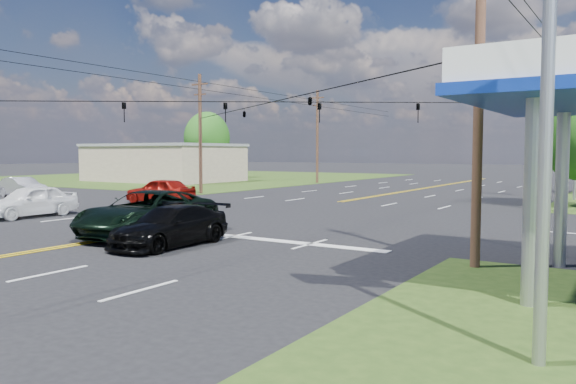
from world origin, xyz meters
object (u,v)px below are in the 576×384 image
Objects in this scene: pickup_dkgreen at (148,213)px; sedan_silver at (22,187)px; pole_ne at (560,123)px; pole_se at (479,94)px; suv_black at (170,226)px; pickup_white at (30,201)px; retail_nw at (164,164)px; pole_nw at (200,132)px; tree_far_l at (207,138)px; pole_left_far at (317,135)px.

pickup_dkgreen is 1.42× the size of sedan_silver.
pole_se is at bearing -90.00° from pole_ne.
pickup_white reaches higher than suv_black.
retail_nw is at bearing 127.17° from pickup_dkgreen.
sedan_silver is at bearing -130.16° from pole_nw.
pole_ne reaches higher than pickup_dkgreen.
pole_se is at bearing -34.70° from pole_nw.
pole_se reaches higher than sedan_silver.
pole_se and pole_nw have the same top height.
pole_ne is at bearing -27.07° from tree_far_l.
suv_black is (-10.00, -19.89, -4.21)m from pole_ne.
pole_ne is 32.20m from pole_left_far.
pickup_white is 1.06× the size of sedan_silver.
sedan_silver is (10.56, -33.00, -4.45)m from tree_far_l.
pole_left_far is at bearing 90.00° from pole_nw.
pole_ne is at bearing 37.62° from pickup_white.
pole_left_far is (0.00, 19.00, 0.25)m from pole_nw.
pole_se is at bearing -4.24° from pickup_dkgreen.
retail_nw is at bearing 144.21° from pole_se.
pickup_dkgreen is at bearing -7.91° from pickup_white.
pole_se is 1.00× the size of pole_ne.
pole_nw reaches higher than suv_black.
pole_ne reaches higher than sedan_silver.
sedan_silver is at bearing 151.83° from pickup_dkgreen.
retail_nw is 1.68× the size of pole_nw.
pole_se is 1.09× the size of tree_far_l.
retail_nw is 18.30m from pole_left_far.
suv_black is 12.75m from pickup_white.
pole_nw is 1.49× the size of pickup_dkgreen.
pole_se reaches higher than tree_far_l.
tree_far_l is (-2.00, 10.00, 3.19)m from retail_nw.
pickup_dkgreen is at bearing -106.90° from sedan_silver.
pole_ne reaches higher than pickup_white.
pole_left_far reaches higher than pickup_dkgreen.
pickup_dkgreen is (-12.50, -18.57, -4.03)m from pole_ne.
pickup_dkgreen reaches higher than sedan_silver.
retail_nw reaches higher than pickup_dkgreen.
pole_nw reaches higher than retail_nw.
pole_left_far reaches higher than retail_nw.
retail_nw is at bearing 163.18° from pole_ne.
suv_black is 26.37m from sedan_silver.
pole_se is at bearing -42.34° from tree_far_l.
retail_nw is 1.60× the size of pole_left_far.
pickup_white reaches higher than sedan_silver.
pole_se is 0.95× the size of pole_left_far.
pickup_white is (20.55, -30.14, -1.19)m from retail_nw.
pole_nw reaches higher than sedan_silver.
pole_se is 13.15m from pickup_dkgreen.
tree_far_l reaches higher than pickup_white.
pole_se is 2.10× the size of sedan_silver.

